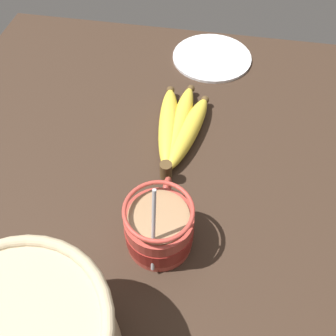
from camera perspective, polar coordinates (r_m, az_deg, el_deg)
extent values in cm
cube|color=#332319|center=(61.97, 0.27, -4.63)|extent=(94.35, 94.35, 2.98)
cylinder|color=#B23D33|center=(53.27, -1.60, -9.33)|extent=(9.54, 9.54, 7.11)
cylinder|color=maroon|center=(53.70, -1.59, -9.58)|extent=(9.74, 9.74, 3.08)
torus|color=#B23D33|center=(55.41, -0.50, -3.89)|extent=(5.12, 0.90, 5.12)
cylinder|color=#997551|center=(50.10, -1.69, -7.34)|extent=(8.34, 8.34, 0.40)
torus|color=#B23D33|center=(48.74, -1.73, -6.39)|extent=(9.54, 9.54, 0.60)
cylinder|color=#B2B2B7|center=(47.25, -2.52, -9.86)|extent=(3.79, 0.50, 14.43)
ellipsoid|color=#B2B2B7|center=(54.36, -1.90, -11.89)|extent=(3.00, 2.00, 0.80)
cylinder|color=#4C381E|center=(60.04, -0.32, -0.33)|extent=(2.00, 2.00, 3.00)
ellipsoid|color=gold|center=(66.95, 3.07, 5.51)|extent=(18.61, 7.42, 3.52)
sphere|color=#4C381E|center=(73.25, 5.65, 10.29)|extent=(1.58, 1.58, 1.58)
ellipsoid|color=gold|center=(68.11, 1.79, 6.52)|extent=(20.76, 4.25, 3.39)
sphere|color=#4C381E|center=(75.60, 3.37, 11.98)|extent=(1.53, 1.53, 1.53)
ellipsoid|color=gold|center=(67.86, 0.08, 6.41)|extent=(19.91, 6.16, 3.52)
sphere|color=#4C381E|center=(75.03, 0.38, 11.78)|extent=(1.59, 1.59, 1.59)
torus|color=tan|center=(40.20, -23.39, -22.08)|extent=(19.93, 19.93, 1.33)
cylinder|color=white|center=(86.48, 6.71, 16.41)|extent=(17.26, 17.26, 0.60)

